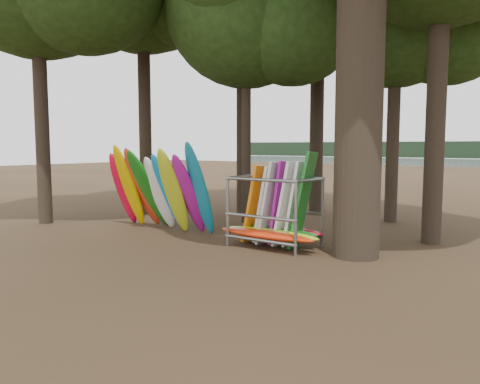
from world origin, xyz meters
The scene contains 5 objects.
ground centered at (0.00, 0.00, 0.00)m, with size 120.00×120.00×0.00m, color #47331E.
oak_3 centered at (3.27, 7.05, 8.10)m, with size 7.03×7.03×11.18m.
oak_5 centered at (-1.04, 3.54, 8.03)m, with size 6.96×6.96×11.07m.
kayak_row centered at (-2.47, 0.38, 1.38)m, with size 4.40×2.08×3.17m.
storage_rack centered at (2.14, 0.62, 0.94)m, with size 3.11×1.51×2.78m.
Camera 1 is at (9.37, -10.62, 2.90)m, focal length 35.00 mm.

